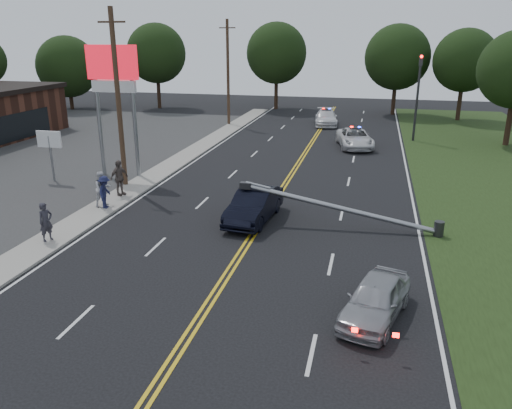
% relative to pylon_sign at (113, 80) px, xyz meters
% --- Properties ---
extents(ground, '(120.00, 120.00, 0.00)m').
position_rel_pylon_sign_xyz_m(ground, '(10.50, -14.00, -6.00)').
color(ground, black).
rests_on(ground, ground).
extents(sidewalk, '(1.80, 70.00, 0.12)m').
position_rel_pylon_sign_xyz_m(sidewalk, '(2.10, -4.00, -5.94)').
color(sidewalk, gray).
rests_on(sidewalk, ground).
extents(centerline_yellow, '(0.36, 80.00, 0.00)m').
position_rel_pylon_sign_xyz_m(centerline_yellow, '(10.50, -4.00, -5.99)').
color(centerline_yellow, gold).
rests_on(centerline_yellow, ground).
extents(pylon_sign, '(3.20, 0.35, 8.00)m').
position_rel_pylon_sign_xyz_m(pylon_sign, '(0.00, 0.00, 0.00)').
color(pylon_sign, gray).
rests_on(pylon_sign, ground).
extents(small_sign, '(1.60, 0.14, 3.10)m').
position_rel_pylon_sign_xyz_m(small_sign, '(-3.50, -2.00, -3.66)').
color(small_sign, gray).
rests_on(small_sign, ground).
extents(traffic_signal, '(0.28, 0.41, 7.05)m').
position_rel_pylon_sign_xyz_m(traffic_signal, '(18.80, 16.00, -1.79)').
color(traffic_signal, '#2D2D30').
rests_on(traffic_signal, ground).
extents(fallen_streetlight, '(9.36, 0.44, 1.91)m').
position_rel_pylon_sign_xyz_m(fallen_streetlight, '(14.69, -6.00, -5.08)').
color(fallen_streetlight, '#2D2D30').
rests_on(fallen_streetlight, ground).
extents(utility_pole_mid, '(1.60, 0.28, 10.00)m').
position_rel_pylon_sign_xyz_m(utility_pole_mid, '(1.30, -2.00, -0.91)').
color(utility_pole_mid, '#382619').
rests_on(utility_pole_mid, ground).
extents(utility_pole_far, '(1.60, 0.28, 10.00)m').
position_rel_pylon_sign_xyz_m(utility_pole_far, '(1.30, 20.00, -0.91)').
color(utility_pole_far, '#382619').
rests_on(utility_pole_far, ground).
extents(tree_4, '(7.13, 7.13, 8.57)m').
position_rel_pylon_sign_xyz_m(tree_4, '(-20.43, 26.47, -1.00)').
color(tree_4, black).
rests_on(tree_4, ground).
extents(tree_5, '(7.00, 7.00, 9.99)m').
position_rel_pylon_sign_xyz_m(tree_5, '(-10.50, 29.90, 0.48)').
color(tree_5, black).
rests_on(tree_5, ground).
extents(tree_6, '(7.10, 7.10, 10.08)m').
position_rel_pylon_sign_xyz_m(tree_6, '(3.66, 32.46, 0.53)').
color(tree_6, black).
rests_on(tree_6, ground).
extents(tree_7, '(7.07, 7.07, 9.79)m').
position_rel_pylon_sign_xyz_m(tree_7, '(17.44, 31.02, 0.25)').
color(tree_7, black).
rests_on(tree_7, ground).
extents(tree_8, '(6.38, 6.38, 9.29)m').
position_rel_pylon_sign_xyz_m(tree_8, '(24.06, 28.56, 0.09)').
color(tree_8, black).
rests_on(tree_8, ground).
extents(crashed_sedan, '(2.07, 4.83, 1.55)m').
position_rel_pylon_sign_xyz_m(crashed_sedan, '(10.11, -5.92, -5.22)').
color(crashed_sedan, black).
rests_on(crashed_sedan, ground).
extents(waiting_sedan, '(2.56, 4.14, 1.32)m').
position_rel_pylon_sign_xyz_m(waiting_sedan, '(15.89, -13.61, -5.34)').
color(waiting_sedan, '#9A9BA1').
rests_on(waiting_sedan, ground).
extents(emergency_a, '(3.50, 5.70, 1.47)m').
position_rel_pylon_sign_xyz_m(emergency_a, '(14.06, 12.14, -5.26)').
color(emergency_a, silver).
rests_on(emergency_a, ground).
extents(emergency_b, '(2.68, 5.37, 1.50)m').
position_rel_pylon_sign_xyz_m(emergency_b, '(10.78, 22.13, -5.25)').
color(emergency_b, silver).
rests_on(emergency_b, ground).
extents(bystander_a, '(0.62, 0.73, 1.71)m').
position_rel_pylon_sign_xyz_m(bystander_a, '(2.12, -10.66, -5.02)').
color(bystander_a, '#2C2A33').
rests_on(bystander_a, sidewalk).
extents(bystander_b, '(1.04, 1.11, 1.83)m').
position_rel_pylon_sign_xyz_m(bystander_b, '(2.10, -5.91, -4.96)').
color(bystander_b, silver).
rests_on(bystander_b, sidewalk).
extents(bystander_c, '(0.79, 1.17, 1.68)m').
position_rel_pylon_sign_xyz_m(bystander_c, '(2.36, -6.16, -5.04)').
color(bystander_c, '#181C3E').
rests_on(bystander_c, sidewalk).
extents(bystander_d, '(0.89, 1.25, 1.97)m').
position_rel_pylon_sign_xyz_m(bystander_d, '(2.05, -4.04, -4.89)').
color(bystander_d, '#5F524C').
rests_on(bystander_d, sidewalk).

